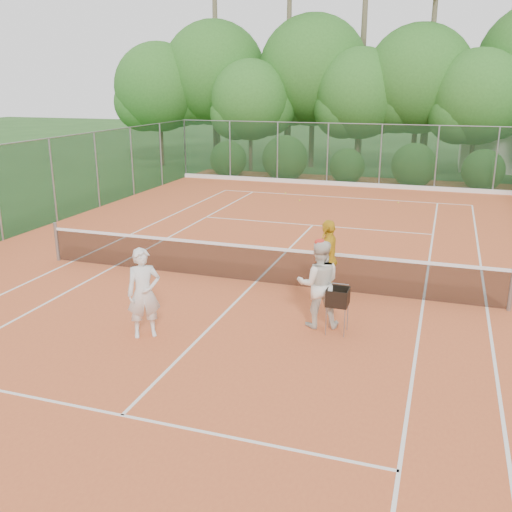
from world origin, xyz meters
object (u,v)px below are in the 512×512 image
Objects in this scene: ball_hopper at (338,298)px; player_white at (144,293)px; player_center_grp at (319,284)px; player_yellow at (328,259)px.

player_white is at bearing -178.81° from ball_hopper.
player_center_grp is 0.52m from ball_hopper.
player_center_grp reaches higher than ball_hopper.
player_yellow is at bearing 13.19° from player_white.
player_white is 3.83m from ball_hopper.
player_yellow is at bearing 87.81° from ball_hopper.
player_center_grp is 1.98× the size of ball_hopper.
player_white is 3.51m from player_center_grp.
player_white is 0.97× the size of player_yellow.
player_white reaches higher than ball_hopper.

